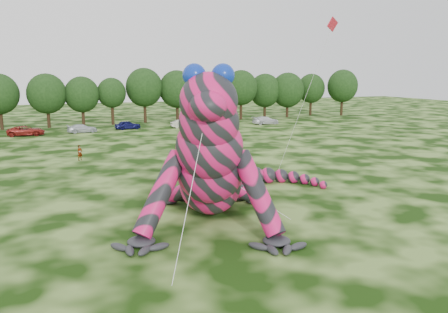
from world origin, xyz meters
name	(u,v)px	position (x,y,z in m)	size (l,w,h in m)	color
ground	(214,219)	(0.00, 0.00, 0.00)	(240.00, 240.00, 0.00)	#16330A
inflatable_gecko	(211,139)	(0.48, 1.92, 5.06)	(17.04, 20.24, 10.12)	#D71661
flying_kite	(328,35)	(13.23, 7.02, 12.73)	(3.41, 4.84, 14.68)	red
tree_6	(0,102)	(-17.56, 56.68, 4.75)	(6.52, 5.86, 9.49)	black
tree_7	(47,101)	(-10.08, 56.80, 4.74)	(6.68, 6.01, 9.48)	black
tree_8	(82,101)	(-4.22, 56.99, 4.47)	(6.14, 5.53, 8.94)	black
tree_9	(112,101)	(1.06, 57.35, 4.34)	(5.27, 4.74, 8.68)	black
tree_10	(144,95)	(7.40, 58.58, 5.25)	(7.09, 6.38, 10.50)	black
tree_11	(177,96)	(13.79, 58.20, 5.03)	(7.01, 6.31, 10.07)	black
tree_12	(208,98)	(20.01, 57.74, 4.49)	(5.99, 5.39, 8.97)	black
tree_13	(241,95)	(27.13, 57.13, 5.06)	(6.83, 6.15, 10.13)	black
tree_14	(265,96)	(33.46, 58.72, 4.70)	(6.82, 6.14, 9.40)	black
tree_15	(288,95)	(38.47, 57.77, 4.82)	(7.17, 6.45, 9.63)	black
tree_16	(311,95)	(45.45, 59.37, 4.69)	(6.26, 5.63, 9.37)	black
tree_17	(342,93)	(51.95, 56.66, 5.15)	(6.98, 6.28, 10.30)	black
car_2	(26,131)	(-13.39, 47.43, 0.76)	(2.51, 5.45, 1.52)	maroon
car_3	(82,128)	(-5.09, 47.85, 0.68)	(1.91, 4.69, 1.36)	silver
car_4	(128,125)	(2.52, 49.55, 0.74)	(1.75, 4.34, 1.48)	#10114D
car_5	(183,124)	(11.96, 48.24, 0.69)	(1.46, 4.19, 1.38)	beige
car_6	(215,124)	(17.20, 46.04, 0.69)	(2.29, 4.96, 1.38)	black
car_7	(266,120)	(27.91, 47.35, 0.74)	(2.07, 5.10, 1.48)	silver
spectator_2	(220,137)	(11.72, 29.19, 0.89)	(1.14, 0.66, 1.77)	gray
spectator_5	(172,162)	(1.31, 15.52, 0.86)	(1.59, 0.51, 1.72)	gray
spectator_0	(80,153)	(-6.94, 24.05, 0.85)	(0.62, 0.41, 1.71)	gray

